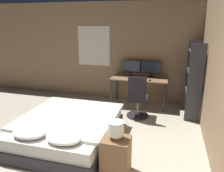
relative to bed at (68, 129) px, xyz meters
The scene contains 12 objects.
wall_back 2.91m from the bed, 76.54° to the left, with size 12.00×0.08×2.70m.
wall_side_right 2.76m from the bed, ahead, with size 0.06×12.00×2.70m.
bed is the anchor object (origin of this frame).
nightstand 1.27m from the bed, 30.06° to the right, with size 0.41×0.35×0.57m.
bedside_lamp 1.36m from the bed, 30.06° to the right, with size 0.23×0.23×0.27m.
desk 2.46m from the bed, 65.72° to the left, with size 1.46×0.66×0.75m.
monitor_left 2.66m from the bed, 73.44° to the left, with size 0.51×0.16×0.42m.
monitor_right 2.85m from the bed, 62.53° to the left, with size 0.51×0.16×0.42m.
keyboard 2.28m from the bed, 63.32° to the left, with size 0.41×0.13×0.02m.
computer_mouse 2.43m from the bed, 56.89° to the left, with size 0.07×0.05×0.04m.
office_chair 1.78m from the bed, 52.07° to the left, with size 0.52×0.52×1.02m.
bookshelf 3.02m from the bed, 38.14° to the left, with size 0.32×0.81×1.75m.
Camera 1 is at (1.15, -2.09, 2.19)m, focal length 35.00 mm.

